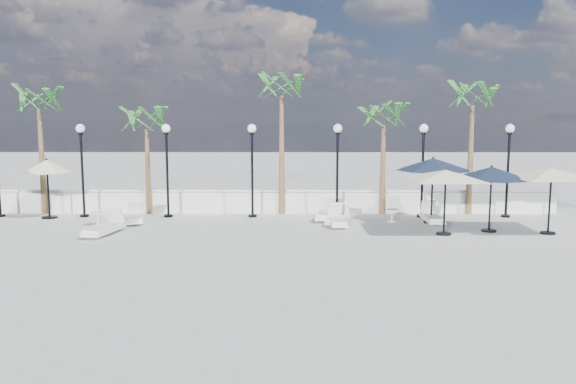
{
  "coord_description": "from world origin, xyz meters",
  "views": [
    {
      "loc": [
        1.57,
        -16.45,
        4.11
      ],
      "look_at": [
        1.49,
        3.1,
        1.5
      ],
      "focal_mm": 35.0,
      "sensor_mm": 36.0,
      "label": 1
    }
  ],
  "objects_px": {
    "lounger_4": "(327,213)",
    "parasol_navy_mid": "(433,165)",
    "parasol_cream_sq_a": "(552,168)",
    "lounger_5": "(337,220)",
    "lounger_7": "(432,217)",
    "parasol_navy_right": "(492,173)",
    "lounger_6": "(338,218)",
    "lounger_3": "(135,217)",
    "lounger_2": "(104,228)",
    "parasol_cream_sq_b": "(446,170)",
    "parasol_cream_small": "(47,167)"
  },
  "relations": [
    {
      "from": "lounger_2",
      "to": "parasol_cream_sq_a",
      "type": "distance_m",
      "value": 15.86
    },
    {
      "from": "lounger_6",
      "to": "parasol_cream_small",
      "type": "xyz_separation_m",
      "value": [
        -11.74,
        1.2,
        1.88
      ]
    },
    {
      "from": "lounger_6",
      "to": "lounger_7",
      "type": "height_order",
      "value": "lounger_7"
    },
    {
      "from": "lounger_7",
      "to": "parasol_cream_sq_b",
      "type": "height_order",
      "value": "parasol_cream_sq_b"
    },
    {
      "from": "lounger_3",
      "to": "parasol_cream_small",
      "type": "height_order",
      "value": "parasol_cream_small"
    },
    {
      "from": "lounger_4",
      "to": "parasol_cream_sq_a",
      "type": "height_order",
      "value": "parasol_cream_sq_a"
    },
    {
      "from": "parasol_navy_right",
      "to": "parasol_cream_small",
      "type": "xyz_separation_m",
      "value": [
        -17.1,
        2.66,
        -0.02
      ]
    },
    {
      "from": "lounger_5",
      "to": "parasol_navy_mid",
      "type": "bearing_deg",
      "value": 7.29
    },
    {
      "from": "lounger_5",
      "to": "parasol_navy_right",
      "type": "distance_m",
      "value": 5.84
    },
    {
      "from": "parasol_cream_sq_b",
      "to": "lounger_5",
      "type": "bearing_deg",
      "value": 156.34
    },
    {
      "from": "lounger_3",
      "to": "lounger_7",
      "type": "height_order",
      "value": "lounger_7"
    },
    {
      "from": "lounger_6",
      "to": "parasol_cream_sq_a",
      "type": "bearing_deg",
      "value": 5.72
    },
    {
      "from": "lounger_2",
      "to": "lounger_7",
      "type": "height_order",
      "value": "lounger_2"
    },
    {
      "from": "lounger_4",
      "to": "lounger_6",
      "type": "relative_size",
      "value": 1.18
    },
    {
      "from": "lounger_6",
      "to": "parasol_cream_sq_a",
      "type": "distance_m",
      "value": 7.83
    },
    {
      "from": "lounger_6",
      "to": "parasol_cream_small",
      "type": "distance_m",
      "value": 11.95
    },
    {
      "from": "parasol_navy_mid",
      "to": "lounger_7",
      "type": "bearing_deg",
      "value": -33.36
    },
    {
      "from": "lounger_5",
      "to": "lounger_7",
      "type": "height_order",
      "value": "lounger_7"
    },
    {
      "from": "parasol_cream_sq_a",
      "to": "lounger_5",
      "type": "bearing_deg",
      "value": 168.92
    },
    {
      "from": "lounger_2",
      "to": "lounger_7",
      "type": "bearing_deg",
      "value": 22.09
    },
    {
      "from": "lounger_4",
      "to": "parasol_navy_mid",
      "type": "relative_size",
      "value": 0.74
    },
    {
      "from": "lounger_5",
      "to": "parasol_cream_sq_b",
      "type": "xyz_separation_m",
      "value": [
        3.64,
        -1.59,
        2.05
      ]
    },
    {
      "from": "lounger_7",
      "to": "parasol_navy_mid",
      "type": "xyz_separation_m",
      "value": [
        -0.03,
        0.02,
        2.05
      ]
    },
    {
      "from": "lounger_2",
      "to": "parasol_cream_sq_b",
      "type": "distance_m",
      "value": 12.15
    },
    {
      "from": "lounger_5",
      "to": "parasol_cream_sq_a",
      "type": "bearing_deg",
      "value": -13.82
    },
    {
      "from": "parasol_cream_sq_b",
      "to": "parasol_cream_small",
      "type": "distance_m",
      "value": 15.64
    },
    {
      "from": "lounger_6",
      "to": "lounger_3",
      "type": "bearing_deg",
      "value": -161.82
    },
    {
      "from": "lounger_4",
      "to": "parasol_cream_sq_a",
      "type": "xyz_separation_m",
      "value": [
        7.68,
        -2.81,
        2.07
      ]
    },
    {
      "from": "lounger_6",
      "to": "parasol_cream_sq_a",
      "type": "xyz_separation_m",
      "value": [
        7.31,
        -1.85,
        2.11
      ]
    },
    {
      "from": "lounger_5",
      "to": "parasol_cream_small",
      "type": "xyz_separation_m",
      "value": [
        -11.67,
        1.61,
        1.87
      ]
    },
    {
      "from": "lounger_6",
      "to": "parasol_navy_mid",
      "type": "height_order",
      "value": "parasol_navy_mid"
    },
    {
      "from": "lounger_5",
      "to": "lounger_6",
      "type": "bearing_deg",
      "value": 77.77
    },
    {
      "from": "lounger_5",
      "to": "parasol_cream_sq_b",
      "type": "distance_m",
      "value": 4.47
    },
    {
      "from": "lounger_2",
      "to": "parasol_navy_mid",
      "type": "bearing_deg",
      "value": 22.21
    },
    {
      "from": "lounger_4",
      "to": "parasol_cream_sq_b",
      "type": "distance_m",
      "value": 5.32
    },
    {
      "from": "lounger_2",
      "to": "lounger_6",
      "type": "height_order",
      "value": "lounger_2"
    },
    {
      "from": "lounger_6",
      "to": "lounger_7",
      "type": "distance_m",
      "value": 3.73
    },
    {
      "from": "lounger_7",
      "to": "parasol_cream_small",
      "type": "distance_m",
      "value": 15.6
    },
    {
      "from": "lounger_5",
      "to": "parasol_navy_right",
      "type": "height_order",
      "value": "parasol_navy_right"
    },
    {
      "from": "lounger_3",
      "to": "lounger_4",
      "type": "distance_m",
      "value": 7.61
    },
    {
      "from": "lounger_4",
      "to": "lounger_6",
      "type": "distance_m",
      "value": 1.03
    },
    {
      "from": "lounger_5",
      "to": "lounger_4",
      "type": "bearing_deg",
      "value": 99.72
    },
    {
      "from": "parasol_navy_mid",
      "to": "parasol_cream_small",
      "type": "distance_m",
      "value": 15.46
    },
    {
      "from": "lounger_4",
      "to": "lounger_5",
      "type": "xyz_separation_m",
      "value": [
        0.3,
        -1.37,
        -0.03
      ]
    },
    {
      "from": "lounger_7",
      "to": "parasol_navy_right",
      "type": "relative_size",
      "value": 0.7
    },
    {
      "from": "lounger_2",
      "to": "lounger_5",
      "type": "bearing_deg",
      "value": 22.59
    },
    {
      "from": "lounger_6",
      "to": "parasol_navy_mid",
      "type": "xyz_separation_m",
      "value": [
        3.69,
        0.26,
        2.07
      ]
    },
    {
      "from": "parasol_cream_sq_b",
      "to": "parasol_cream_small",
      "type": "xyz_separation_m",
      "value": [
        -15.31,
        3.2,
        -0.17
      ]
    },
    {
      "from": "lounger_7",
      "to": "parasol_cream_sq_b",
      "type": "relative_size",
      "value": 0.39
    },
    {
      "from": "lounger_5",
      "to": "lounger_7",
      "type": "distance_m",
      "value": 3.84
    }
  ]
}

